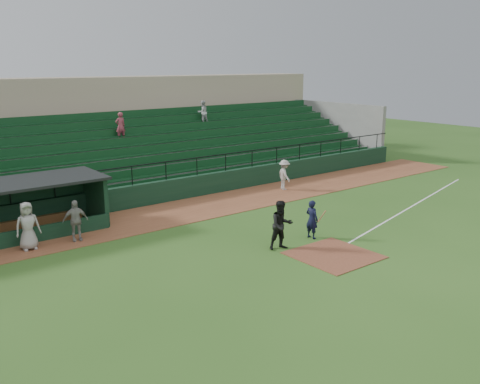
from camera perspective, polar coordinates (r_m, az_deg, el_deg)
ground at (r=21.70m, az=8.21°, el=-6.10°), size 90.00×90.00×0.00m
warning_track at (r=27.55m, az=-3.85°, el=-1.61°), size 40.00×4.00×0.03m
home_plate_dirt at (r=21.07m, az=10.18°, el=-6.76°), size 3.00×3.00×0.03m
foul_line at (r=28.42m, az=17.71°, el=-1.79°), size 17.49×4.44×0.01m
stadium_structure at (r=34.26m, az=-11.94°, el=5.10°), size 38.00×13.08×6.40m
batter_at_plate at (r=22.68m, az=7.84°, el=-2.96°), size 1.03×0.69×1.68m
umpire at (r=21.17m, az=4.53°, el=-3.62°), size 1.16×1.01×2.03m
runner at (r=31.05m, az=4.85°, el=1.88°), size 0.97×1.30×1.79m
dugout_player_a at (r=23.13m, az=-17.48°, el=-2.97°), size 1.10×0.64×1.77m
dugout_player_b at (r=22.67m, az=-22.11°, el=-3.44°), size 0.98×0.65×1.97m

